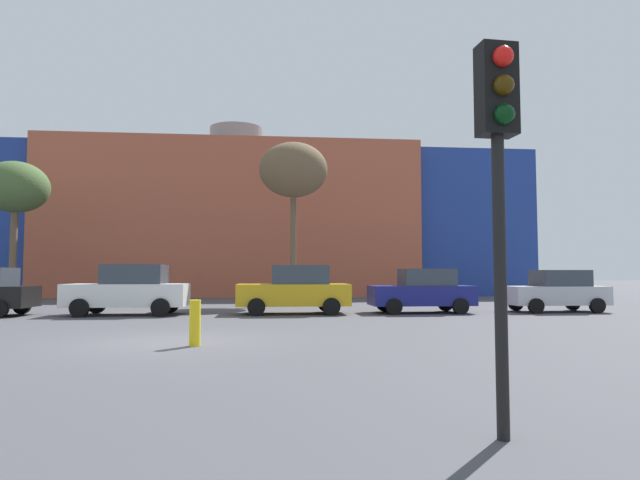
% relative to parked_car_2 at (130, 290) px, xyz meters
% --- Properties ---
extents(ground_plane, '(200.00, 200.00, 0.00)m').
position_rel_parked_car_2_xyz_m(ground_plane, '(2.90, -8.06, -0.94)').
color(ground_plane, '#47474C').
extents(building_backdrop, '(42.03, 11.62, 12.53)m').
position_rel_parked_car_2_xyz_m(building_backdrop, '(2.69, 19.86, 4.31)').
color(building_backdrop, '#B2563D').
rests_on(building_backdrop, ground_plane).
extents(parked_car_2, '(4.35, 2.13, 1.89)m').
position_rel_parked_car_2_xyz_m(parked_car_2, '(0.00, 0.00, 0.00)').
color(parked_car_2, white).
rests_on(parked_car_2, ground_plane).
extents(parked_car_3, '(4.29, 2.10, 1.86)m').
position_rel_parked_car_2_xyz_m(parked_car_3, '(6.19, 0.00, -0.01)').
color(parked_car_3, gold).
rests_on(parked_car_3, ground_plane).
extents(parked_car_4, '(4.00, 1.96, 1.73)m').
position_rel_parked_car_2_xyz_m(parked_car_4, '(11.22, 0.00, -0.08)').
color(parked_car_4, navy).
rests_on(parked_car_4, ground_plane).
extents(parked_car_5, '(3.89, 1.91, 1.68)m').
position_rel_parked_car_2_xyz_m(parked_car_5, '(16.75, 0.00, -0.10)').
color(parked_car_5, silver).
rests_on(parked_car_5, ground_plane).
extents(traffic_light_near_right, '(0.38, 0.37, 3.78)m').
position_rel_parked_car_2_xyz_m(traffic_light_near_right, '(7.37, -15.80, 1.85)').
color(traffic_light_near_right, black).
rests_on(traffic_light_near_right, ground_plane).
extents(bare_tree_0, '(3.47, 3.47, 8.18)m').
position_rel_parked_car_2_xyz_m(bare_tree_0, '(6.40, 6.22, 5.80)').
color(bare_tree_0, brown).
rests_on(bare_tree_0, ground_plane).
extents(bare_tree_1, '(3.42, 3.42, 7.53)m').
position_rel_parked_car_2_xyz_m(bare_tree_1, '(-8.33, 9.11, 5.15)').
color(bare_tree_1, brown).
rests_on(bare_tree_1, ground_plane).
extents(bollard_yellow_0, '(0.24, 0.24, 0.98)m').
position_rel_parked_car_2_xyz_m(bollard_yellow_0, '(3.61, -8.93, -0.45)').
color(bollard_yellow_0, yellow).
rests_on(bollard_yellow_0, ground_plane).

